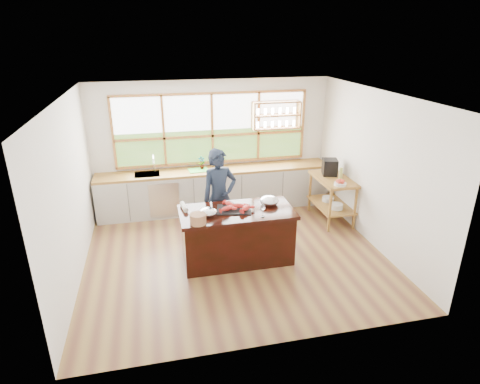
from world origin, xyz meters
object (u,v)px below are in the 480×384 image
object	(u,v)px
cook	(220,197)
espresso_machine	(330,167)
island	(237,235)
wicker_basket	(198,219)

from	to	relation	value
cook	espresso_machine	distance (m)	2.44
cook	island	bearing A→B (deg)	-89.03
cook	espresso_machine	xyz separation A→B (m)	(2.35, 0.62, 0.19)
espresso_machine	wicker_basket	world-z (taller)	espresso_machine
island	espresso_machine	bearing A→B (deg)	30.69
wicker_basket	island	bearing A→B (deg)	26.66
island	wicker_basket	world-z (taller)	wicker_basket
island	wicker_basket	bearing A→B (deg)	-153.34
island	cook	distance (m)	0.81
island	wicker_basket	xyz separation A→B (m)	(-0.67, -0.33, 0.53)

